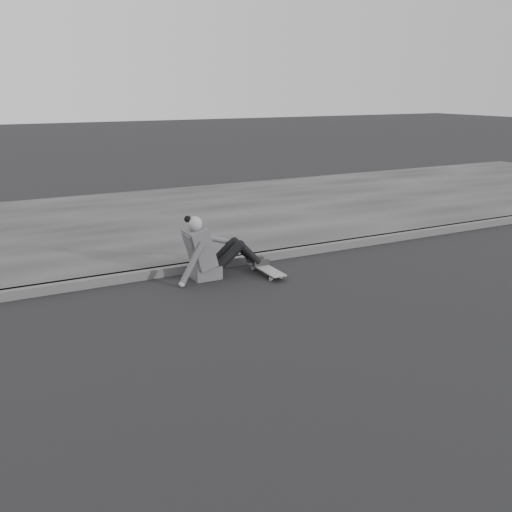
{
  "coord_description": "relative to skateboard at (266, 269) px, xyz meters",
  "views": [
    {
      "loc": [
        -4.03,
        -4.55,
        2.46
      ],
      "look_at": [
        -0.96,
        1.33,
        0.5
      ],
      "focal_mm": 40.0,
      "sensor_mm": 36.0,
      "label": 1
    }
  ],
  "objects": [
    {
      "name": "curb",
      "position": [
        0.46,
        0.6,
        -0.01
      ],
      "size": [
        24.0,
        0.16,
        0.12
      ],
      "primitive_type": "cube",
      "color": "#4F4F4F",
      "rests_on": "ground"
    },
    {
      "name": "sidewalk",
      "position": [
        0.46,
        3.62,
        -0.01
      ],
      "size": [
        24.0,
        6.0,
        0.12
      ],
      "primitive_type": "cube",
      "color": "#373737",
      "rests_on": "ground"
    },
    {
      "name": "ground",
      "position": [
        0.46,
        -1.98,
        -0.07
      ],
      "size": [
        80.0,
        80.0,
        0.0
      ],
      "primitive_type": "plane",
      "color": "black",
      "rests_on": "ground"
    },
    {
      "name": "seated_woman",
      "position": [
        -0.73,
        0.25,
        0.29
      ],
      "size": [
        1.38,
        0.46,
        0.88
      ],
      "color": "#505052",
      "rests_on": "ground"
    },
    {
      "name": "skateboard",
      "position": [
        0.0,
        0.0,
        0.0
      ],
      "size": [
        0.2,
        0.78,
        0.09
      ],
      "color": "gray",
      "rests_on": "ground"
    }
  ]
}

